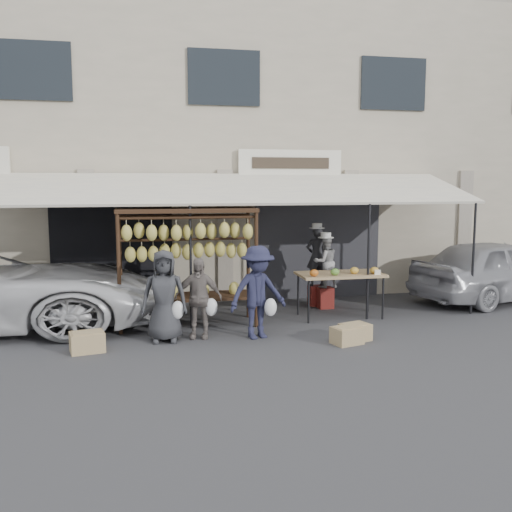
{
  "coord_description": "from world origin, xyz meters",
  "views": [
    {
      "loc": [
        -1.94,
        -9.3,
        2.72
      ],
      "look_at": [
        0.29,
        1.4,
        1.3
      ],
      "focal_mm": 40.0,
      "sensor_mm": 36.0,
      "label": 1
    }
  ],
  "objects_px": {
    "vendor_right": "(325,262)",
    "crate_near_a": "(347,335)",
    "customer_mid": "(198,298)",
    "crate_near_b": "(355,332)",
    "banana_rack": "(187,244)",
    "produce_table": "(341,275)",
    "crate_far": "(87,342)",
    "sedan": "(497,270)",
    "customer_right": "(258,292)",
    "vendor_left": "(317,256)",
    "customer_left": "(164,296)"
  },
  "relations": [
    {
      "from": "vendor_right",
      "to": "crate_near_a",
      "type": "height_order",
      "value": "vendor_right"
    },
    {
      "from": "customer_mid",
      "to": "crate_near_b",
      "type": "relative_size",
      "value": 2.96
    },
    {
      "from": "banana_rack",
      "to": "produce_table",
      "type": "distance_m",
      "value": 3.15
    },
    {
      "from": "customer_mid",
      "to": "crate_near_a",
      "type": "distance_m",
      "value": 2.64
    },
    {
      "from": "crate_near_b",
      "to": "crate_far",
      "type": "bearing_deg",
      "value": 176.72
    },
    {
      "from": "produce_table",
      "to": "banana_rack",
      "type": "bearing_deg",
      "value": -178.76
    },
    {
      "from": "crate_near_a",
      "to": "sedan",
      "type": "relative_size",
      "value": 0.11
    },
    {
      "from": "customer_mid",
      "to": "customer_right",
      "type": "relative_size",
      "value": 0.87
    },
    {
      "from": "produce_table",
      "to": "sedan",
      "type": "distance_m",
      "value": 4.17
    },
    {
      "from": "vendor_left",
      "to": "sedan",
      "type": "distance_m",
      "value": 4.26
    },
    {
      "from": "crate_near_b",
      "to": "crate_far",
      "type": "distance_m",
      "value": 4.49
    },
    {
      "from": "produce_table",
      "to": "sedan",
      "type": "xyz_separation_m",
      "value": [
        4.09,
        0.81,
        -0.14
      ]
    },
    {
      "from": "customer_mid",
      "to": "crate_near_b",
      "type": "bearing_deg",
      "value": -1.11
    },
    {
      "from": "banana_rack",
      "to": "crate_near_b",
      "type": "xyz_separation_m",
      "value": [
        2.74,
        -1.6,
        -1.43
      ]
    },
    {
      "from": "vendor_left",
      "to": "customer_right",
      "type": "distance_m",
      "value": 2.99
    },
    {
      "from": "customer_left",
      "to": "crate_near_b",
      "type": "distance_m",
      "value": 3.35
    },
    {
      "from": "produce_table",
      "to": "vendor_right",
      "type": "distance_m",
      "value": 0.91
    },
    {
      "from": "customer_left",
      "to": "sedan",
      "type": "height_order",
      "value": "customer_left"
    },
    {
      "from": "vendor_left",
      "to": "crate_near_a",
      "type": "relative_size",
      "value": 2.75
    },
    {
      "from": "vendor_left",
      "to": "crate_far",
      "type": "height_order",
      "value": "vendor_left"
    },
    {
      "from": "banana_rack",
      "to": "customer_left",
      "type": "relative_size",
      "value": 1.64
    },
    {
      "from": "customer_mid",
      "to": "crate_far",
      "type": "xyz_separation_m",
      "value": [
        -1.85,
        -0.47,
        -0.55
      ]
    },
    {
      "from": "banana_rack",
      "to": "customer_left",
      "type": "height_order",
      "value": "banana_rack"
    },
    {
      "from": "crate_near_a",
      "to": "customer_right",
      "type": "bearing_deg",
      "value": 154.52
    },
    {
      "from": "vendor_right",
      "to": "crate_near_a",
      "type": "relative_size",
      "value": 2.34
    },
    {
      "from": "customer_left",
      "to": "crate_near_b",
      "type": "height_order",
      "value": "customer_left"
    },
    {
      "from": "crate_near_a",
      "to": "vendor_left",
      "type": "bearing_deg",
      "value": 82.13
    },
    {
      "from": "customer_left",
      "to": "crate_near_a",
      "type": "xyz_separation_m",
      "value": [
        3.01,
        -0.79,
        -0.65
      ]
    },
    {
      "from": "vendor_left",
      "to": "vendor_right",
      "type": "xyz_separation_m",
      "value": [
        0.11,
        -0.29,
        -0.08
      ]
    },
    {
      "from": "banana_rack",
      "to": "customer_mid",
      "type": "height_order",
      "value": "banana_rack"
    },
    {
      "from": "customer_mid",
      "to": "customer_right",
      "type": "distance_m",
      "value": 1.04
    },
    {
      "from": "vendor_left",
      "to": "banana_rack",
      "type": "bearing_deg",
      "value": 19.68
    },
    {
      "from": "customer_mid",
      "to": "vendor_right",
      "type": "bearing_deg",
      "value": 46.29
    },
    {
      "from": "customer_left",
      "to": "crate_near_a",
      "type": "height_order",
      "value": "customer_left"
    },
    {
      "from": "crate_far",
      "to": "crate_near_b",
      "type": "bearing_deg",
      "value": -3.28
    },
    {
      "from": "crate_far",
      "to": "customer_left",
      "type": "bearing_deg",
      "value": 16.1
    },
    {
      "from": "customer_left",
      "to": "customer_right",
      "type": "height_order",
      "value": "customer_right"
    },
    {
      "from": "crate_near_b",
      "to": "customer_right",
      "type": "bearing_deg",
      "value": 162.81
    },
    {
      "from": "customer_left",
      "to": "customer_right",
      "type": "xyz_separation_m",
      "value": [
        1.61,
        -0.12,
        0.02
      ]
    },
    {
      "from": "customer_right",
      "to": "vendor_right",
      "type": "bearing_deg",
      "value": 32.78
    },
    {
      "from": "customer_mid",
      "to": "banana_rack",
      "type": "bearing_deg",
      "value": 110.94
    },
    {
      "from": "customer_right",
      "to": "produce_table",
      "type": "bearing_deg",
      "value": 16.73
    },
    {
      "from": "vendor_left",
      "to": "customer_left",
      "type": "distance_m",
      "value": 4.11
    },
    {
      "from": "vendor_right",
      "to": "customer_right",
      "type": "relative_size",
      "value": 0.69
    },
    {
      "from": "produce_table",
      "to": "vendor_right",
      "type": "height_order",
      "value": "vendor_right"
    },
    {
      "from": "customer_mid",
      "to": "crate_near_a",
      "type": "bearing_deg",
      "value": -5.99
    },
    {
      "from": "crate_far",
      "to": "sedan",
      "type": "bearing_deg",
      "value": 14.03
    },
    {
      "from": "customer_mid",
      "to": "crate_far",
      "type": "height_order",
      "value": "customer_mid"
    },
    {
      "from": "vendor_left",
      "to": "crate_near_b",
      "type": "height_order",
      "value": "vendor_left"
    },
    {
      "from": "crate_far",
      "to": "sedan",
      "type": "distance_m",
      "value": 9.2
    }
  ]
}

